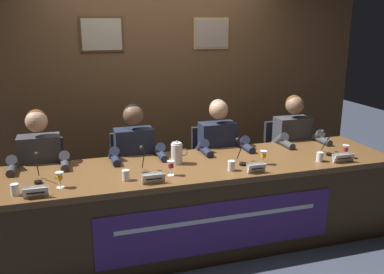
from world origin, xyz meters
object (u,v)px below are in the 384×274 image
Objects in this scene: chair_far_left at (44,189)px; water_cup_center_left at (126,176)px; conference_table at (196,194)px; microphone_far_left at (38,172)px; panelist_center_left at (136,159)px; juice_glass_far_right at (346,149)px; nameplate_far_right at (343,158)px; nameplate_center_right at (256,168)px; chair_center_left at (134,179)px; panelist_far_left at (41,168)px; water_cup_far_right at (320,157)px; microphone_center_right at (241,156)px; nameplate_far_left at (36,192)px; nameplate_center_left at (153,178)px; chair_far_right at (284,163)px; chair_center_right at (213,171)px; microphone_far_right at (327,147)px; juice_glass_far_left at (60,177)px; panelist_far_right at (295,144)px; water_cup_far_left at (15,190)px; juice_glass_center_left at (171,165)px; microphone_center_left at (144,165)px; water_cup_center_right at (231,166)px; juice_glass_center_right at (263,155)px.

water_cup_center_left is (0.66, -0.83, 0.36)m from chair_far_left.
microphone_far_left is at bearing 176.07° from conference_table.
panelist_center_left is 1.93m from juice_glass_far_right.
nameplate_center_right is at bearing -178.73° from nameplate_far_right.
nameplate_far_right is (1.72, -0.95, 0.36)m from chair_center_left.
panelist_far_left is 2.48m from water_cup_far_right.
chair_far_left is 1.87m from microphone_center_right.
nameplate_far_left is (0.01, -0.97, 0.36)m from chair_far_left.
chair_far_left is at bearing 132.23° from nameplate_center_left.
chair_center_right is at bearing 180.00° from chair_far_right.
microphone_far_right is (1.72, -0.50, 0.12)m from panelist_center_left.
water_cup_center_left is (-0.61, -0.09, 0.27)m from conference_table.
microphone_far_left reaches higher than nameplate_far_right.
chair_center_right is (1.69, 0.97, -0.36)m from nameplate_far_left.
nameplate_far_left is 2.73m from chair_far_right.
juice_glass_far_left is 0.14× the size of chair_center_right.
conference_table is at bearing -157.00° from panelist_far_right.
water_cup_far_left reaches higher than nameplate_center_right.
conference_table is at bearing 19.67° from juice_glass_center_left.
panelist_far_left is 6.87× the size of nameplate_center_left.
nameplate_center_right is 0.13× the size of panelist_far_right.
microphone_center_left reaches higher than juice_glass_center_left.
conference_table is 43.35× the size of water_cup_center_right.
microphone_center_right is (0.86, -0.00, 0.00)m from microphone_center_left.
microphone_center_right is 0.98m from juice_glass_far_right.
water_cup_far_left is at bearing 149.59° from nameplate_far_left.
panelist_center_left is at bearing 149.61° from juice_glass_center_right.
water_cup_far_left is 0.39× the size of microphone_far_right.
panelist_far_left is 5.66× the size of microphone_far_left.
nameplate_center_left is at bearing -89.11° from panelist_center_left.
microphone_far_right reaches higher than nameplate_far_left.
panelist_center_left is at bearing 156.48° from water_cup_far_right.
nameplate_center_left is 0.82× the size of microphone_center_left.
water_cup_center_right is (0.69, -0.66, 0.08)m from panelist_center_left.
water_cup_center_left is at bearing -141.19° from chair_center_right.
conference_table is 3.01× the size of panelist_far_left.
nameplate_center_left is 1.71m from nameplate_far_right.
water_cup_far_right is at bearing -15.69° from panelist_far_left.
water_cup_far_left is at bearing -98.87° from chair_far_left.
juice_glass_far_left reaches higher than conference_table.
chair_center_right is at bearing 25.78° from water_cup_far_left.
panelist_far_left is 5.66× the size of microphone_far_right.
juice_glass_far_left is at bearing 179.09° from water_cup_far_right.
chair_center_left is 4.15× the size of microphone_center_left.
water_cup_center_right is 0.39× the size of microphone_center_right.
juice_glass_center_left is 1.00× the size of juice_glass_far_right.
panelist_far_right is at bearing 33.44° from water_cup_center_right.
nameplate_far_left is 0.80× the size of microphone_far_right.
chair_center_right is 1.03m from nameplate_center_right.
chair_far_right reaches higher than water_cup_center_right.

